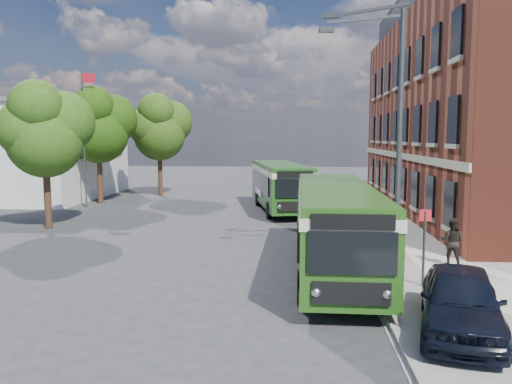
# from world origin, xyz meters

# --- Properties ---
(ground) EXTENTS (120.00, 120.00, 0.00)m
(ground) POSITION_xyz_m (0.00, 0.00, 0.00)
(ground) COLOR #2C2C2E
(ground) RESTS_ON ground
(pavement) EXTENTS (6.00, 48.00, 0.15)m
(pavement) POSITION_xyz_m (7.00, 8.00, 0.07)
(pavement) COLOR gray
(pavement) RESTS_ON ground
(kerb_line) EXTENTS (0.12, 48.00, 0.01)m
(kerb_line) POSITION_xyz_m (3.95, 8.00, 0.01)
(kerb_line) COLOR beige
(kerb_line) RESTS_ON ground
(brick_office) EXTENTS (12.10, 26.00, 14.20)m
(brick_office) POSITION_xyz_m (14.00, 12.00, 6.97)
(brick_office) COLOR maroon
(brick_office) RESTS_ON ground
(white_building) EXTENTS (9.40, 13.40, 7.30)m
(white_building) POSITION_xyz_m (-18.00, 18.00, 3.66)
(white_building) COLOR silver
(white_building) RESTS_ON ground
(flagpole) EXTENTS (0.95, 0.10, 9.00)m
(flagpole) POSITION_xyz_m (-12.45, 13.00, 4.94)
(flagpole) COLOR #3E4043
(flagpole) RESTS_ON ground
(street_lamp) EXTENTS (2.96, 2.38, 9.00)m
(street_lamp) POSITION_xyz_m (4.84, -2.00, 4.79)
(street_lamp) COLOR #3E4043
(street_lamp) RESTS_ON ground
(bus_stop_sign) EXTENTS (0.35, 0.08, 2.52)m
(bus_stop_sign) POSITION_xyz_m (5.60, -4.20, 1.51)
(bus_stop_sign) COLOR #3E4043
(bus_stop_sign) RESTS_ON ground
(bus_front) EXTENTS (2.70, 11.65, 3.02)m
(bus_front) POSITION_xyz_m (3.07, -1.92, 1.83)
(bus_front) COLOR #245115
(bus_front) RESTS_ON ground
(bus_rear) EXTENTS (4.48, 10.59, 3.02)m
(bus_rear) POSITION_xyz_m (0.66, 12.49, 1.83)
(bus_rear) COLOR #215319
(bus_rear) RESTS_ON ground
(parked_car) EXTENTS (2.85, 4.77, 1.52)m
(parked_car) POSITION_xyz_m (5.55, -7.87, 0.91)
(parked_car) COLOR black
(parked_car) RESTS_ON pavement
(pedestrian_a) EXTENTS (0.66, 0.52, 1.60)m
(pedestrian_a) POSITION_xyz_m (4.60, -3.87, 0.95)
(pedestrian_a) COLOR black
(pedestrian_a) RESTS_ON pavement
(pedestrian_b) EXTENTS (1.04, 0.96, 1.71)m
(pedestrian_b) POSITION_xyz_m (7.26, -1.53, 1.01)
(pedestrian_b) COLOR black
(pedestrian_b) RESTS_ON pavement
(tree_left) EXTENTS (4.46, 4.24, 7.54)m
(tree_left) POSITION_xyz_m (-11.06, 5.04, 5.11)
(tree_left) COLOR #352013
(tree_left) RESTS_ON ground
(tree_mid) EXTENTS (4.87, 4.63, 8.21)m
(tree_mid) POSITION_xyz_m (-12.14, 14.72, 5.57)
(tree_mid) COLOR #352013
(tree_mid) RESTS_ON ground
(tree_right) EXTENTS (4.81, 4.58, 8.13)m
(tree_right) POSITION_xyz_m (-9.16, 19.71, 5.51)
(tree_right) COLOR #352013
(tree_right) RESTS_ON ground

